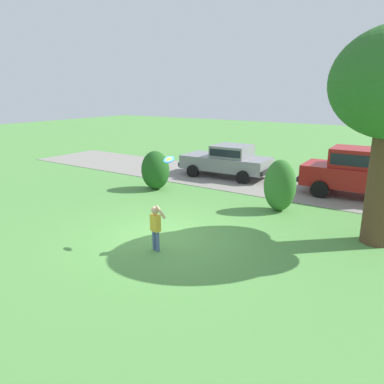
# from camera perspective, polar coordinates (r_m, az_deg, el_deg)

# --- Properties ---
(ground_plane) EXTENTS (80.00, 80.00, 0.00)m
(ground_plane) POSITION_cam_1_polar(r_m,az_deg,el_deg) (10.64, -4.22, -6.85)
(ground_plane) COLOR #518E42
(driveway_strip) EXTENTS (28.00, 4.40, 0.02)m
(driveway_strip) POSITION_cam_1_polar(r_m,az_deg,el_deg) (16.83, 11.56, 1.32)
(driveway_strip) COLOR gray
(driveway_strip) RESTS_ON ground
(shrub_near_tree) EXTENTS (1.23, 1.10, 1.63)m
(shrub_near_tree) POSITION_cam_1_polar(r_m,az_deg,el_deg) (15.49, -5.73, 3.40)
(shrub_near_tree) COLOR #1E511C
(shrub_near_tree) RESTS_ON ground
(shrub_centre_left) EXTENTS (1.12, 0.91, 1.80)m
(shrub_centre_left) POSITION_cam_1_polar(r_m,az_deg,el_deg) (12.92, 13.54, 1.00)
(shrub_centre_left) COLOR #33702B
(shrub_centre_left) RESTS_ON ground
(parked_sedan) EXTENTS (4.49, 2.27, 1.56)m
(parked_sedan) POSITION_cam_1_polar(r_m,az_deg,el_deg) (17.77, 5.59, 5.06)
(parked_sedan) COLOR gray
(parked_sedan) RESTS_ON ground
(parked_suv) EXTENTS (4.76, 2.22, 1.92)m
(parked_suv) POSITION_cam_1_polar(r_m,az_deg,el_deg) (15.60, 25.29, 3.05)
(parked_suv) COLOR maroon
(parked_suv) RESTS_ON ground
(child_thrower) EXTENTS (0.47, 0.23, 1.29)m
(child_thrower) POSITION_cam_1_polar(r_m,az_deg,el_deg) (9.46, -5.71, -5.11)
(child_thrower) COLOR #4C608C
(child_thrower) RESTS_ON ground
(frisbee) EXTENTS (0.29, 0.26, 0.16)m
(frisbee) POSITION_cam_1_polar(r_m,az_deg,el_deg) (9.46, -3.62, 5.07)
(frisbee) COLOR #337FDB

